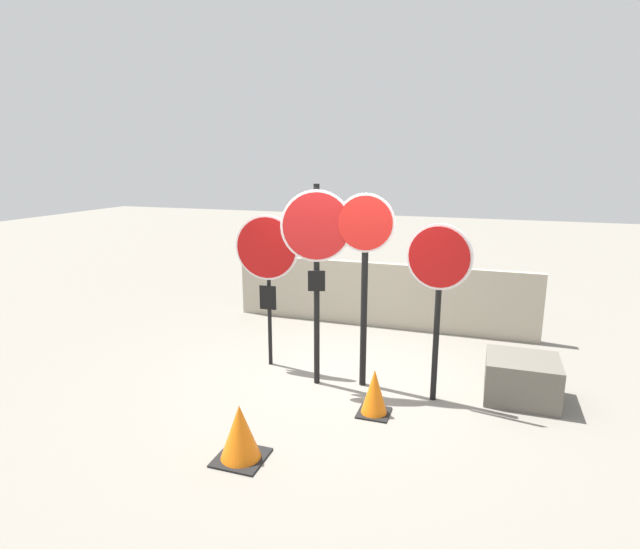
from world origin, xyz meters
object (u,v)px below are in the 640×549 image
stop_sign_3 (438,276)px  stop_sign_2 (365,254)px  stop_sign_0 (267,257)px  stop_sign_1 (316,245)px  traffic_cone_1 (240,433)px  traffic_cone_0 (374,392)px  storage_crate (522,379)px

stop_sign_3 → stop_sign_2: bearing=-178.4°
stop_sign_0 → stop_sign_2: size_ratio=0.87×
stop_sign_1 → traffic_cone_1: size_ratio=4.52×
traffic_cone_0 → storage_crate: size_ratio=0.64×
stop_sign_3 → stop_sign_0: bearing=-178.8°
traffic_cone_0 → storage_crate: traffic_cone_0 is taller
traffic_cone_1 → storage_crate: bearing=39.9°
traffic_cone_0 → traffic_cone_1: (-1.02, -1.27, 0.01)m
stop_sign_1 → traffic_cone_1: (-0.16, -1.78, -1.53)m
traffic_cone_0 → storage_crate: (1.59, 0.92, -0.00)m
stop_sign_1 → stop_sign_0: bearing=139.0°
storage_crate → stop_sign_1: bearing=-170.6°
traffic_cone_0 → stop_sign_3: bearing=42.0°
stop_sign_0 → stop_sign_2: stop_sign_2 is taller
traffic_cone_0 → stop_sign_0: bearing=152.6°
stop_sign_2 → stop_sign_3: bearing=-18.2°
stop_sign_0 → traffic_cone_1: size_ratio=3.77×
stop_sign_0 → traffic_cone_0: 2.30m
traffic_cone_0 → traffic_cone_1: traffic_cone_1 is taller
stop_sign_3 → traffic_cone_1: (-1.61, -1.80, -1.26)m
stop_sign_1 → stop_sign_3: 1.48m
stop_sign_1 → stop_sign_3: bearing=-16.9°
stop_sign_1 → traffic_cone_0: 1.84m
stop_sign_2 → stop_sign_3: (0.89, -0.13, -0.18)m
traffic_cone_1 → stop_sign_0: bearing=107.3°
stop_sign_0 → storage_crate: bearing=-3.6°
stop_sign_2 → traffic_cone_1: 2.51m
stop_sign_1 → stop_sign_3: stop_sign_1 is taller
storage_crate → traffic_cone_0: bearing=-149.9°
stop_sign_1 → traffic_cone_1: 2.36m
traffic_cone_1 → storage_crate: (2.62, 2.19, -0.02)m
stop_sign_1 → traffic_cone_0: bearing=-48.2°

